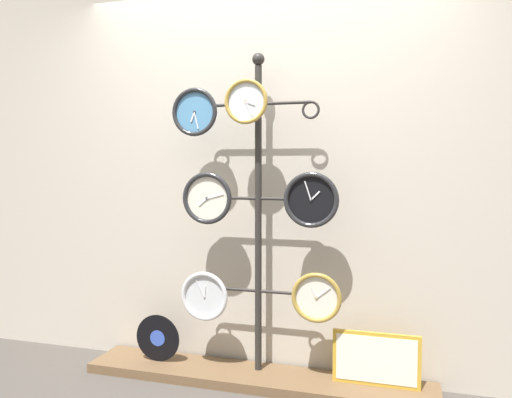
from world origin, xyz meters
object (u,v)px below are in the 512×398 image
Objects in this scene: clock_top_center at (246,102)px; clock_middle_right at (311,200)px; vinyl_record at (158,338)px; clock_bottom_right at (317,298)px; display_stand at (258,257)px; clock_top_left at (195,112)px; picture_frame at (376,359)px; clock_middle_left at (207,198)px; clock_bottom_left at (205,296)px.

clock_middle_right is at bearing 2.38° from clock_top_center.
clock_top_center is at bearing -4.70° from vinyl_record.
clock_top_center reaches higher than clock_bottom_right.
display_stand reaches higher than clock_middle_right.
picture_frame is at bearing 2.90° from clock_top_left.
clock_middle_left is at bearing -163.89° from display_stand.
clock_bottom_right is (0.39, -0.10, -0.20)m from display_stand.
vinyl_record is (-0.63, 0.05, -1.52)m from clock_top_center.
display_stand is 0.92m from picture_frame.
vinyl_record is 1.41m from picture_frame.
clock_bottom_right is (0.04, -0.00, -0.58)m from clock_middle_right.
clock_middle_left is 1.40m from picture_frame.
clock_top_center reaches higher than vinyl_record.
vinyl_record is (-0.29, 0.03, -1.47)m from clock_top_left.
display_stand reaches higher than picture_frame.
vinyl_record is at bearing 177.87° from clock_bottom_right.
clock_top_left is 0.35m from clock_top_center.
clock_bottom_right is (0.69, -0.01, -0.57)m from clock_middle_left.
clock_bottom_right is at bearing -2.13° from vinyl_record.
clock_bottom_left is (-0.68, 0.00, -0.62)m from clock_middle_right.
clock_middle_right is at bearing -2.00° from vinyl_record.
clock_bottom_right is at bearing 1.68° from clock_top_center.
clock_middle_left is 0.62m from clock_bottom_left.
clock_top_left is at bearing 179.36° from clock_middle_right.
clock_bottom_left is at bearing 179.85° from clock_middle_right.
vinyl_record is at bearing 174.46° from clock_bottom_left.
display_stand is at bearing 164.34° from clock_middle_right.
clock_bottom_left is at bearing -176.58° from picture_frame.
clock_bottom_left is at bearing -156.32° from clock_middle_left.
clock_top_center is 1.65m from vinyl_record.
clock_bottom_right is at bearing -168.70° from picture_frame.
clock_bottom_left reaches higher than picture_frame.
clock_middle_left is at bearing -176.97° from picture_frame.
display_stand reaches higher than clock_top_left.
clock_top_center is (0.34, -0.02, 0.05)m from clock_top_left.
clock_top_left reaches higher than vinyl_record.
vinyl_record is at bearing 176.01° from clock_middle_left.
clock_top_center is 0.64m from clock_middle_left.
clock_top_center is at bearing -174.00° from picture_frame.
vinyl_record is at bearing 175.30° from clock_top_center.
clock_middle_right is at bearing -170.32° from picture_frame.
picture_frame is (1.41, 0.03, 0.00)m from vinyl_record.
clock_middle_left is at bearing 179.13° from clock_middle_right.
clock_top_center is at bearing -4.08° from clock_top_left.
clock_top_left reaches higher than clock_bottom_right.
clock_middle_right is 1.06× the size of vinyl_record.
clock_bottom_left is (0.06, -0.01, -1.16)m from clock_top_left.
clock_middle_left is at bearing 23.68° from clock_bottom_left.
clock_middle_left is 1.01m from vinyl_record.
clock_bottom_right is (0.71, -0.01, 0.05)m from clock_bottom_left.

